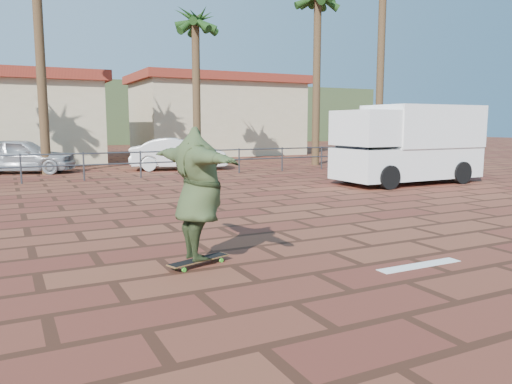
# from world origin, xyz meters

# --- Properties ---
(ground) EXTENTS (120.00, 120.00, 0.00)m
(ground) POSITION_xyz_m (0.00, 0.00, 0.00)
(ground) COLOR brown
(ground) RESTS_ON ground
(paint_stripe) EXTENTS (1.40, 0.22, 0.01)m
(paint_stripe) POSITION_xyz_m (0.70, -1.20, 0.00)
(paint_stripe) COLOR white
(paint_stripe) RESTS_ON ground
(guardrail) EXTENTS (24.06, 0.06, 1.00)m
(guardrail) POSITION_xyz_m (0.00, 12.00, 0.68)
(guardrail) COLOR #47494F
(guardrail) RESTS_ON ground
(palm_center) EXTENTS (2.40, 2.40, 7.75)m
(palm_center) POSITION_xyz_m (3.50, 15.50, 6.36)
(palm_center) COLOR brown
(palm_center) RESTS_ON ground
(palm_right) EXTENTS (2.40, 2.40, 9.05)m
(palm_right) POSITION_xyz_m (9.00, 14.00, 7.58)
(palm_right) COLOR brown
(palm_right) RESTS_ON ground
(building_east) EXTENTS (10.60, 6.60, 5.00)m
(building_east) POSITION_xyz_m (8.00, 24.00, 2.54)
(building_east) COLOR beige
(building_east) RESTS_ON ground
(hill_front) EXTENTS (70.00, 18.00, 6.00)m
(hill_front) POSITION_xyz_m (0.00, 50.00, 3.00)
(hill_front) COLOR #384C28
(hill_front) RESTS_ON ground
(longboard) EXTENTS (0.99, 0.51, 0.10)m
(longboard) POSITION_xyz_m (-2.09, 0.21, 0.08)
(longboard) COLOR olive
(longboard) RESTS_ON ground
(skateboarder) EXTENTS (0.87, 2.34, 1.86)m
(skateboarder) POSITION_xyz_m (-2.09, 0.21, 1.03)
(skateboarder) COLOR #384726
(skateboarder) RESTS_ON longboard
(campervan) EXTENTS (5.01, 2.23, 2.59)m
(campervan) POSITION_xyz_m (7.65, 6.37, 1.36)
(campervan) COLOR white
(campervan) RESTS_ON ground
(car_silver) EXTENTS (4.48, 3.08, 1.42)m
(car_silver) POSITION_xyz_m (-3.86, 16.00, 0.71)
(car_silver) COLOR #A7AAAE
(car_silver) RESTS_ON ground
(car_white) EXTENTS (4.38, 2.53, 1.36)m
(car_white) POSITION_xyz_m (2.29, 14.58, 0.68)
(car_white) COLOR white
(car_white) RESTS_ON ground
(street_sign) EXTENTS (0.49, 0.12, 2.42)m
(street_sign) POSITION_xyz_m (12.00, 12.00, 1.69)
(street_sign) COLOR gray
(street_sign) RESTS_ON ground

